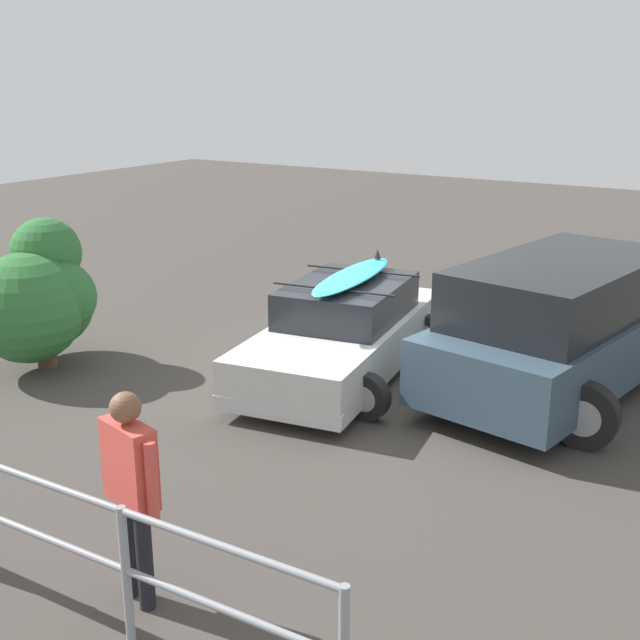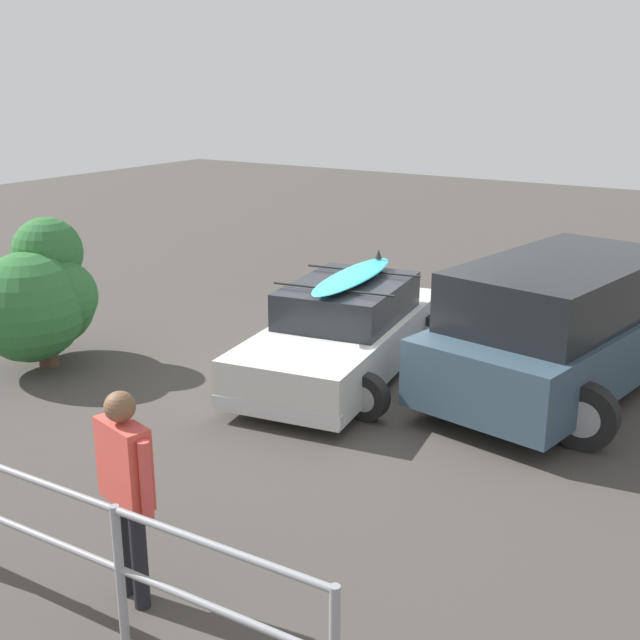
# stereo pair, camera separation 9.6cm
# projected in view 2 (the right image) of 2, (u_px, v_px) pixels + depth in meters

# --- Properties ---
(ground_plane) EXTENTS (44.00, 44.00, 0.02)m
(ground_plane) POSITION_uv_depth(u_px,v_px,m) (370.00, 388.00, 10.78)
(ground_plane) COLOR #423D38
(ground_plane) RESTS_ON ground
(sedan_car) EXTENTS (2.65, 4.50, 1.57)m
(sedan_car) POSITION_uv_depth(u_px,v_px,m) (345.00, 332.00, 11.13)
(sedan_car) COLOR silver
(sedan_car) RESTS_ON ground
(suv_car) EXTENTS (3.13, 4.70, 1.80)m
(suv_car) POSITION_uv_depth(u_px,v_px,m) (561.00, 326.00, 10.33)
(suv_car) COLOR #334756
(suv_car) RESTS_ON ground
(person_bystander) EXTENTS (0.68, 0.32, 1.80)m
(person_bystander) POSITION_uv_depth(u_px,v_px,m) (126.00, 479.00, 6.12)
(person_bystander) COLOR black
(person_bystander) RESTS_ON ground
(bush_near_left) EXTENTS (1.63, 1.97, 2.11)m
(bush_near_left) POSITION_uv_depth(u_px,v_px,m) (41.00, 298.00, 11.28)
(bush_near_left) COLOR #4C3828
(bush_near_left) RESTS_ON ground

